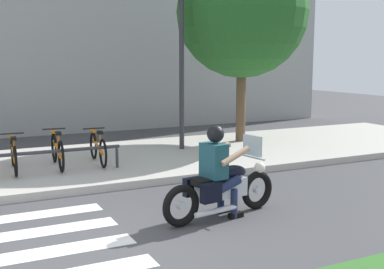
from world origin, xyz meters
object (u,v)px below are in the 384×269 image
(bicycle_4, at_px, (98,148))
(street_lamp, at_px, (182,45))
(bicycle_2, at_px, (14,155))
(bicycle_3, at_px, (57,151))
(rider, at_px, (218,165))
(tree_near_rack, at_px, (242,12))
(motorcycle, at_px, (222,188))
(bike_rack, at_px, (17,156))

(bicycle_4, distance_m, street_lamp, 3.35)
(bicycle_2, xyz_separation_m, bicycle_3, (0.86, -0.00, 0.02))
(rider, distance_m, tree_near_rack, 6.87)
(motorcycle, height_order, rider, rider)
(bicycle_3, height_order, street_lamp, street_lamp)
(street_lamp, height_order, tree_near_rack, tree_near_rack)
(motorcycle, relative_size, bike_rack, 0.52)
(motorcycle, height_order, bicycle_3, motorcycle)
(motorcycle, height_order, bicycle_2, motorcycle)
(rider, relative_size, bike_rack, 0.35)
(bicycle_2, distance_m, bike_rack, 0.56)
(rider, relative_size, tree_near_rack, 0.26)
(bicycle_3, height_order, bicycle_4, bicycle_3)
(motorcycle, relative_size, bicycle_4, 1.31)
(bicycle_2, relative_size, tree_near_rack, 0.31)
(bicycle_3, relative_size, bike_rack, 0.42)
(rider, height_order, street_lamp, street_lamp)
(rider, relative_size, street_lamp, 0.32)
(street_lamp, bearing_deg, motorcycle, -107.85)
(bicycle_3, relative_size, street_lamp, 0.38)
(bicycle_4, relative_size, street_lamp, 0.35)
(bike_rack, relative_size, street_lamp, 0.89)
(rider, distance_m, bicycle_3, 4.29)
(bicycle_4, bearing_deg, street_lamp, 18.56)
(bicycle_4, bearing_deg, tree_near_rack, 15.40)
(street_lamp, bearing_deg, bicycle_3, -166.16)
(bicycle_2, bearing_deg, bike_rack, -90.03)
(motorcycle, relative_size, street_lamp, 0.46)
(tree_near_rack, bearing_deg, street_lamp, -168.52)
(motorcycle, bearing_deg, bike_rack, 127.01)
(rider, bearing_deg, motorcycle, 6.92)
(bike_rack, xyz_separation_m, tree_near_rack, (6.06, 1.75, 3.06))
(bicycle_2, height_order, bike_rack, bicycle_2)
(bike_rack, height_order, tree_near_rack, tree_near_rack)
(bike_rack, bearing_deg, street_lamp, 18.26)
(bicycle_4, bearing_deg, bicycle_2, 179.99)
(motorcycle, distance_m, bicycle_4, 4.04)
(motorcycle, height_order, bike_rack, motorcycle)
(bicycle_3, bearing_deg, street_lamp, 13.84)
(rider, distance_m, bicycle_4, 4.05)
(street_lamp, bearing_deg, bicycle_2, -169.01)
(tree_near_rack, bearing_deg, motorcycle, -124.20)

